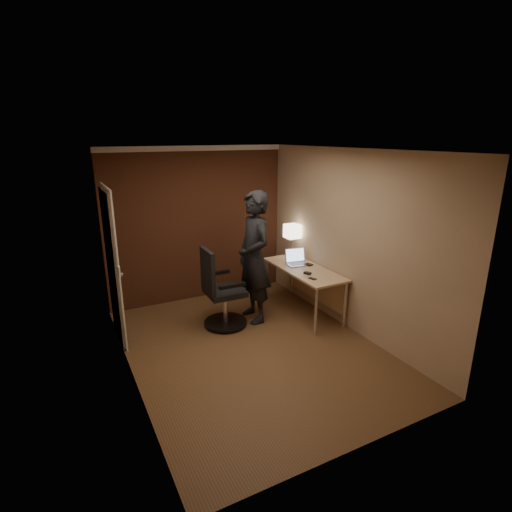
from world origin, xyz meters
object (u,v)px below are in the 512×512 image
mouse (307,273)px  office_chair (220,294)px  desk_lamp (292,232)px  wallet (308,265)px  person (254,258)px  phone (312,279)px  desk (307,276)px  laptop (296,260)px

mouse → office_chair: (-1.20, 0.41, -0.24)m
desk_lamp → wallet: size_ratio=4.86×
wallet → person: (-0.90, 0.07, 0.22)m
desk_lamp → wallet: 0.67m
phone → wallet: size_ratio=1.05×
office_chair → wallet: bearing=-2.9°
desk → phone: 0.51m
desk → laptop: bearing=100.5°
desk_lamp → phone: 1.19m
desk → laptop: (-0.05, 0.25, 0.19)m
desk_lamp → phone: desk_lamp is taller
mouse → office_chair: office_chair is taller
mouse → office_chair: bearing=141.6°
desk_lamp → wallet: bearing=-93.0°
office_chair → desk: bearing=-6.7°
desk_lamp → office_chair: 1.67m
person → desk_lamp: bearing=117.5°
phone → laptop: bearing=57.0°
office_chair → desk_lamp: bearing=17.2°
phone → wallet: (0.30, 0.53, 0.01)m
desk_lamp → office_chair: (-1.48, -0.46, -0.64)m
phone → office_chair: 1.32m
mouse → wallet: size_ratio=0.91×
wallet → desk_lamp: bearing=87.0°
desk_lamp → person: bearing=-153.8°
desk → mouse: 0.33m
person → wallet: bearing=86.7°
desk_lamp → mouse: bearing=-107.7°
wallet → person: bearing=175.5°
phone → wallet: bearing=42.3°
person → mouse: bearing=59.5°
phone → person: size_ratio=0.06×
phone → office_chair: bearing=133.8°
wallet → person: person is taller
desk → mouse: (-0.17, -0.25, 0.14)m
desk_lamp → phone: (-0.33, -1.06, -0.41)m
desk_lamp → person: size_ratio=0.28×
desk → person: person is taller
mouse → office_chair: size_ratio=0.09×
mouse → desk: bearing=35.0°
desk_lamp → phone: size_ratio=4.65×
desk_lamp → person: 1.06m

